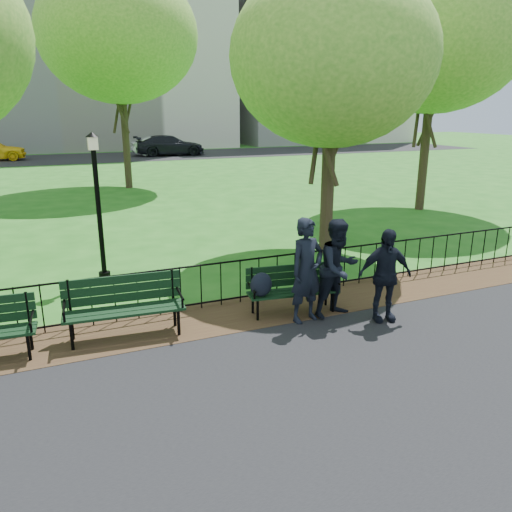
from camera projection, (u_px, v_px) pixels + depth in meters
name	position (u px, v px, depth m)	size (l,w,h in m)	color
ground	(337.00, 334.00, 8.53)	(120.00, 120.00, 0.00)	#205F19
asphalt_path	(502.00, 456.00, 5.52)	(60.00, 9.20, 0.01)	black
dirt_strip	(297.00, 303.00, 9.85)	(60.00, 1.60, 0.01)	#351F16
far_street	(100.00, 158.00, 39.40)	(70.00, 9.00, 0.01)	black
iron_fence	(286.00, 273.00, 10.15)	(24.06, 0.06, 1.00)	black
apartment_east	(313.00, 34.00, 57.24)	(20.00, 15.00, 24.00)	silver
park_bench_main	(278.00, 284.00, 9.17)	(1.76, 0.75, 0.97)	black
park_bench_left_a	(124.00, 300.00, 8.32)	(2.00, 0.76, 1.11)	black
lamppost	(98.00, 201.00, 10.87)	(0.29, 0.29, 3.24)	black
tree_near_e	(333.00, 58.00, 12.07)	(5.05, 5.05, 7.04)	#2D2116
tree_mid_e	(436.00, 33.00, 17.40)	(6.45, 6.45, 8.99)	#2D2116
tree_far_c	(118.00, 34.00, 22.42)	(7.15, 7.15, 9.97)	#2D2116
person_left	(307.00, 271.00, 8.81)	(0.69, 0.45, 1.89)	black
person_mid	(338.00, 268.00, 9.06)	(0.89, 0.46, 1.83)	black
person_right	(385.00, 275.00, 8.88)	(0.99, 0.41, 1.70)	black
sedan_silver	(161.00, 146.00, 41.19)	(1.63, 4.67, 1.54)	#B9BCC1
sedan_dark	(170.00, 145.00, 40.90)	(2.28, 5.61, 1.63)	black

